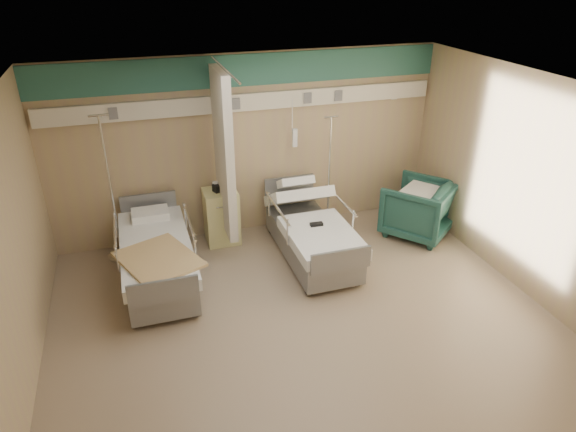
{
  "coord_description": "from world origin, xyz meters",
  "views": [
    {
      "loc": [
        -1.71,
        -4.82,
        3.99
      ],
      "look_at": [
        0.02,
        0.6,
        1.11
      ],
      "focal_mm": 32.0,
      "sensor_mm": 36.0,
      "label": 1
    }
  ],
  "objects_px": {
    "bed_right": "(311,239)",
    "iv_stand_right": "(328,206)",
    "bed_left": "(158,263)",
    "iv_stand_left": "(118,230)",
    "bedside_cabinet": "(221,216)",
    "visitor_armchair": "(418,209)"
  },
  "relations": [
    {
      "from": "bed_right",
      "to": "iv_stand_right",
      "type": "xyz_separation_m",
      "value": [
        0.58,
        0.82,
        0.07
      ]
    },
    {
      "from": "bedside_cabinet",
      "to": "iv_stand_left",
      "type": "distance_m",
      "value": 1.53
    },
    {
      "from": "bed_left",
      "to": "iv_stand_right",
      "type": "height_order",
      "value": "iv_stand_right"
    },
    {
      "from": "bed_left",
      "to": "iv_stand_right",
      "type": "bearing_deg",
      "value": 16.52
    },
    {
      "from": "iv_stand_left",
      "to": "bed_right",
      "type": "bearing_deg",
      "value": -18.0
    },
    {
      "from": "bedside_cabinet",
      "to": "visitor_armchair",
      "type": "height_order",
      "value": "visitor_armchair"
    },
    {
      "from": "iv_stand_right",
      "to": "visitor_armchair",
      "type": "bearing_deg",
      "value": -26.87
    },
    {
      "from": "bed_right",
      "to": "iv_stand_right",
      "type": "height_order",
      "value": "iv_stand_right"
    },
    {
      "from": "bed_right",
      "to": "bed_left",
      "type": "xyz_separation_m",
      "value": [
        -2.2,
        0.0,
        0.0
      ]
    },
    {
      "from": "bed_right",
      "to": "visitor_armchair",
      "type": "height_order",
      "value": "visitor_armchair"
    },
    {
      "from": "bedside_cabinet",
      "to": "iv_stand_right",
      "type": "xyz_separation_m",
      "value": [
        1.73,
        -0.08,
        -0.04
      ]
    },
    {
      "from": "iv_stand_left",
      "to": "bed_left",
      "type": "bearing_deg",
      "value": -61.14
    },
    {
      "from": "bedside_cabinet",
      "to": "iv_stand_right",
      "type": "distance_m",
      "value": 1.73
    },
    {
      "from": "bedside_cabinet",
      "to": "iv_stand_right",
      "type": "height_order",
      "value": "iv_stand_right"
    },
    {
      "from": "visitor_armchair",
      "to": "iv_stand_right",
      "type": "bearing_deg",
      "value": -65.7
    },
    {
      "from": "bedside_cabinet",
      "to": "visitor_armchair",
      "type": "bearing_deg",
      "value": -13.48
    },
    {
      "from": "bed_right",
      "to": "iv_stand_right",
      "type": "distance_m",
      "value": 1.01
    },
    {
      "from": "bed_right",
      "to": "iv_stand_right",
      "type": "bearing_deg",
      "value": 54.88
    },
    {
      "from": "bedside_cabinet",
      "to": "iv_stand_left",
      "type": "height_order",
      "value": "iv_stand_left"
    },
    {
      "from": "iv_stand_right",
      "to": "bedside_cabinet",
      "type": "bearing_deg",
      "value": 177.49
    },
    {
      "from": "bed_left",
      "to": "iv_stand_right",
      "type": "distance_m",
      "value": 2.9
    },
    {
      "from": "bed_right",
      "to": "bed_left",
      "type": "height_order",
      "value": "same"
    }
  ]
}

